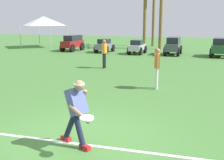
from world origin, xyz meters
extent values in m
plane|color=#417333|center=(0.00, 0.00, 0.00)|extent=(80.00, 80.00, 0.00)
cube|color=white|center=(0.00, -0.25, 0.00)|extent=(27.19, 1.24, 0.01)
cylinder|color=#191E38|center=(0.14, -0.37, 0.36)|extent=(0.37, 0.25, 0.72)
cube|color=red|center=(0.28, -0.44, 0.05)|extent=(0.28, 0.20, 0.10)
cylinder|color=#191E38|center=(-0.14, -0.24, 0.36)|extent=(0.45, 0.29, 0.69)
cube|color=red|center=(-0.28, -0.18, 0.05)|extent=(0.28, 0.20, 0.10)
cube|color=#4C5699|center=(0.08, -0.35, 0.97)|extent=(0.49, 0.47, 0.58)
sphere|color=#936B4C|center=(0.17, -0.39, 1.32)|extent=(0.28, 0.28, 0.21)
cylinder|color=white|center=(0.17, -0.39, 1.35)|extent=(0.28, 0.28, 0.03)
cylinder|color=#936B4C|center=(0.26, -0.63, 0.82)|extent=(0.55, 0.31, 0.27)
cylinder|color=#936B4C|center=(0.12, -0.14, 0.94)|extent=(0.29, 0.19, 0.49)
cylinder|color=white|center=(0.48, -0.75, 0.80)|extent=(0.33, 0.33, 0.06)
cylinder|color=silver|center=(0.80, 5.11, 0.41)|extent=(0.13, 0.13, 0.82)
cylinder|color=silver|center=(0.77, 5.29, 0.41)|extent=(0.13, 0.13, 0.82)
cube|color=orange|center=(0.78, 5.20, 1.09)|extent=(0.26, 0.37, 0.54)
cylinder|color=#936B4C|center=(0.83, 4.99, 1.10)|extent=(0.09, 0.09, 0.52)
cylinder|color=#936B4C|center=(0.74, 5.40, 1.10)|extent=(0.09, 0.09, 0.52)
sphere|color=#936B4C|center=(0.78, 5.20, 1.46)|extent=(0.24, 0.24, 0.20)
cylinder|color=black|center=(-2.75, 8.96, 0.41)|extent=(0.12, 0.12, 0.82)
cylinder|color=black|center=(-2.73, 9.14, 0.41)|extent=(0.12, 0.12, 0.82)
cube|color=orange|center=(-2.74, 9.05, 1.09)|extent=(0.23, 0.36, 0.54)
cylinder|color=#936B4C|center=(-2.76, 8.84, 1.10)|extent=(0.08, 0.08, 0.52)
cylinder|color=#936B4C|center=(-2.72, 9.26, 1.10)|extent=(0.08, 0.08, 0.52)
sphere|color=#936B4C|center=(-2.74, 9.05, 1.46)|extent=(0.22, 0.22, 0.20)
cube|color=maroon|center=(-8.42, 16.67, 0.60)|extent=(1.14, 2.46, 0.55)
cube|color=#1E232B|center=(-8.41, 16.82, 1.11)|extent=(0.98, 1.86, 0.46)
cylinder|color=black|center=(-8.83, 17.54, 0.33)|extent=(0.23, 0.67, 0.66)
cylinder|color=black|center=(-7.88, 17.47, 0.33)|extent=(0.23, 0.67, 0.66)
cylinder|color=black|center=(-8.96, 15.87, 0.33)|extent=(0.23, 0.67, 0.66)
cylinder|color=black|center=(-8.00, 15.80, 0.33)|extent=(0.23, 0.67, 0.66)
cube|color=slate|center=(-5.42, 16.55, 0.51)|extent=(0.95, 2.22, 0.42)
cube|color=#1E232B|center=(-5.43, 16.45, 0.91)|extent=(0.82, 1.12, 0.38)
cylinder|color=black|center=(-5.86, 17.33, 0.30)|extent=(0.19, 0.60, 0.60)
cylinder|color=black|center=(-4.96, 17.31, 0.30)|extent=(0.19, 0.60, 0.60)
cylinder|color=black|center=(-5.89, 15.79, 0.30)|extent=(0.19, 0.60, 0.60)
cylinder|color=black|center=(-4.99, 15.77, 0.30)|extent=(0.19, 0.60, 0.60)
cube|color=#B7BABF|center=(-2.59, 16.26, 0.51)|extent=(0.95, 2.22, 0.42)
cube|color=#1E232B|center=(-2.59, 16.16, 0.91)|extent=(0.82, 1.12, 0.38)
cylinder|color=black|center=(-3.02, 17.04, 0.30)|extent=(0.19, 0.60, 0.60)
cylinder|color=black|center=(-2.12, 17.02, 0.30)|extent=(0.19, 0.60, 0.60)
cylinder|color=black|center=(-3.06, 15.51, 0.30)|extent=(0.19, 0.60, 0.60)
cylinder|color=black|center=(-2.16, 15.48, 0.30)|extent=(0.19, 0.60, 0.60)
cube|color=#474C51|center=(0.15, 16.48, 0.60)|extent=(0.99, 2.41, 0.55)
cube|color=#1E232B|center=(0.16, 16.63, 1.11)|extent=(0.87, 1.81, 0.46)
cylinder|color=black|center=(-0.31, 17.32, 0.33)|extent=(0.19, 0.66, 0.66)
cylinder|color=black|center=(0.65, 17.31, 0.33)|extent=(0.19, 0.66, 0.66)
cylinder|color=black|center=(-0.34, 15.65, 0.33)|extent=(0.19, 0.66, 0.66)
cylinder|color=black|center=(0.62, 15.64, 0.33)|extent=(0.19, 0.66, 0.66)
cube|color=#235133|center=(3.44, 16.39, 0.60)|extent=(1.18, 2.48, 0.55)
cube|color=#1E232B|center=(3.46, 16.54, 1.11)|extent=(1.01, 1.87, 0.46)
cylinder|color=black|center=(3.04, 17.27, 0.33)|extent=(0.24, 0.67, 0.66)
cylinder|color=black|center=(2.89, 15.60, 0.33)|extent=(0.24, 0.67, 0.66)
cylinder|color=brown|center=(-3.03, 20.96, 2.73)|extent=(0.31, 0.31, 5.46)
cylinder|color=brown|center=(-2.67, 23.46, 3.43)|extent=(0.28, 0.28, 6.85)
cylinder|color=brown|center=(-1.47, 20.46, 2.97)|extent=(0.31, 0.31, 5.93)
cylinder|color=#B2B5BA|center=(-10.88, 20.47, 1.05)|extent=(0.06, 0.06, 2.10)
cylinder|color=#B2B5BA|center=(-14.11, 20.47, 1.05)|extent=(0.06, 0.06, 2.10)
cylinder|color=#B2B5BA|center=(-10.88, 17.24, 1.05)|extent=(0.06, 0.06, 2.10)
cylinder|color=#B2B5BA|center=(-14.11, 17.24, 1.05)|extent=(0.06, 0.06, 2.10)
pyramid|color=white|center=(-12.50, 18.86, 2.53)|extent=(3.39, 3.39, 0.86)
camera|label=1|loc=(2.47, -5.28, 2.57)|focal=45.00mm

